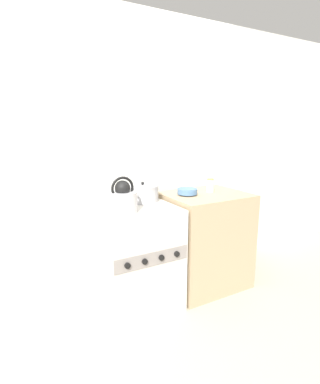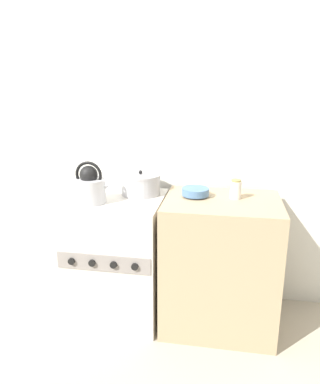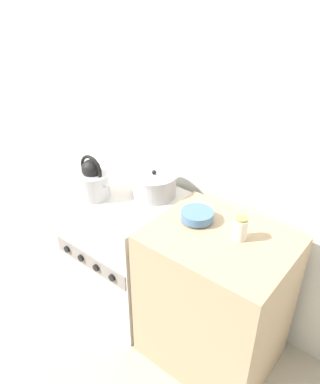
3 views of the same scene
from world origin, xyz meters
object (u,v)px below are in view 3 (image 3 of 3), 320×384
Objects in this scene: storage_jar at (240,229)px; enamel_bowl at (197,215)px; stove at (126,250)px; cooking_pot at (154,184)px; kettle at (93,181)px.

enamel_bowl is at bearing -179.44° from storage_jar.
enamel_bowl is (0.54, 0.03, 0.50)m from stove.
storage_jar is (0.66, -0.10, 0.02)m from cooking_pot.
cooking_pot is 0.41m from enamel_bowl.
storage_jar is at bearing 2.56° from stove.
cooking_pot is 1.57× the size of enamel_bowl.
kettle is at bearing -141.52° from stove.
cooking_pot reaches higher than stove.
enamel_bowl is (0.40, -0.11, -0.01)m from cooking_pot.
kettle is at bearing -138.55° from cooking_pot.
stove is 3.06× the size of cooking_pot.
enamel_bowl is at bearing -14.93° from cooking_pot.
kettle is 2.18× the size of storage_jar.
kettle is (-0.14, -0.11, 0.54)m from stove.
cooking_pot reaches higher than storage_jar.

